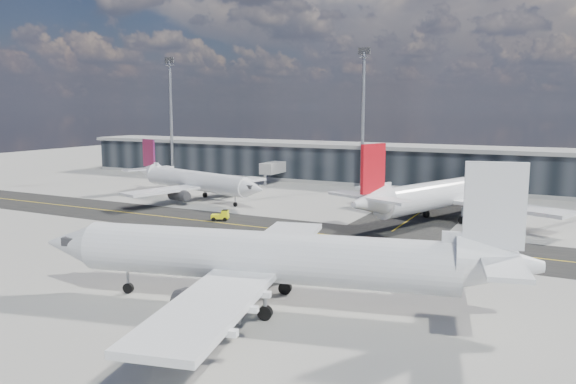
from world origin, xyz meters
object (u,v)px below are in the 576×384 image
Objects in this scene: airliner_redtail at (446,194)px; service_van at (475,197)px; baggage_tug at (222,215)px; airliner_af at (194,181)px; airliner_near at (271,258)px.

service_van is at bearing 107.98° from airliner_redtail.
baggage_tug is (-29.81, -15.52, -3.24)m from airliner_redtail.
airliner_af is 5.83× the size of service_van.
service_van is (6.91, 63.41, -3.40)m from airliner_near.
airliner_af is at bearing 29.76° from airliner_near.
airliner_near reaches higher than airliner_redtail.
airliner_near reaches higher than baggage_tug.
airliner_near reaches higher than service_van.
airliner_af is 12.36× the size of baggage_tug.
airliner_redtail is 0.93× the size of airliner_near.
airliner_af is 0.82× the size of airliner_near.
airliner_af is 21.01m from baggage_tug.
airliner_redtail is 19.58m from service_van.
airliner_af reaches higher than baggage_tug.
airliner_af is 0.88× the size of airliner_redtail.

